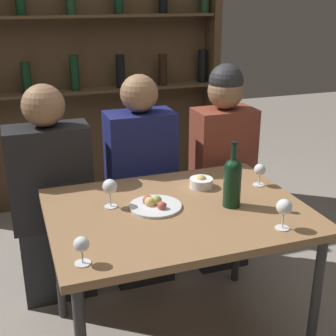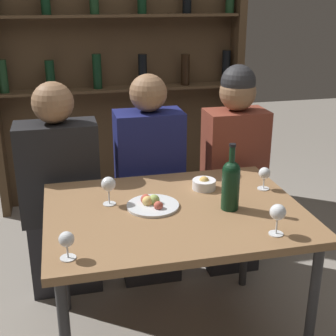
% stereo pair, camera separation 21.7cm
% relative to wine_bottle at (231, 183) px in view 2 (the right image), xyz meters
% --- Properties ---
extents(dining_table, '(1.15, 0.87, 0.73)m').
position_rel_wine_bottle_xyz_m(dining_table, '(-0.24, 0.05, -0.19)').
color(dining_table, olive).
rests_on(dining_table, ground_plane).
extents(wine_rack_wall, '(1.94, 0.21, 2.30)m').
position_rel_wine_bottle_xyz_m(wine_rack_wall, '(-0.24, 1.84, 0.33)').
color(wine_rack_wall, '#4C3823').
rests_on(wine_rack_wall, ground_plane).
extents(wine_bottle, '(0.08, 0.08, 0.31)m').
position_rel_wine_bottle_xyz_m(wine_bottle, '(0.00, 0.00, 0.00)').
color(wine_bottle, black).
rests_on(wine_bottle, dining_table).
extents(wine_glass_0, '(0.06, 0.06, 0.11)m').
position_rel_wine_bottle_xyz_m(wine_glass_0, '(0.24, 0.18, -0.05)').
color(wine_glass_0, silver).
rests_on(wine_glass_0, dining_table).
extents(wine_glass_1, '(0.06, 0.06, 0.11)m').
position_rel_wine_bottle_xyz_m(wine_glass_1, '(-0.73, -0.27, -0.05)').
color(wine_glass_1, silver).
rests_on(wine_glass_1, dining_table).
extents(wine_glass_2, '(0.07, 0.07, 0.13)m').
position_rel_wine_bottle_xyz_m(wine_glass_2, '(0.10, -0.27, -0.03)').
color(wine_glass_2, silver).
rests_on(wine_glass_2, dining_table).
extents(wine_glass_3, '(0.07, 0.07, 0.13)m').
position_rel_wine_bottle_xyz_m(wine_glass_3, '(-0.52, 0.17, -0.03)').
color(wine_glass_3, silver).
rests_on(wine_glass_3, dining_table).
extents(food_plate_0, '(0.24, 0.24, 0.05)m').
position_rel_wine_bottle_xyz_m(food_plate_0, '(-0.34, 0.10, -0.11)').
color(food_plate_0, silver).
rests_on(food_plate_0, dining_table).
extents(snack_bowl, '(0.12, 0.12, 0.06)m').
position_rel_wine_bottle_xyz_m(snack_bowl, '(-0.04, 0.24, -0.10)').
color(snack_bowl, white).
rests_on(snack_bowl, dining_table).
extents(seated_person_left, '(0.43, 0.22, 1.22)m').
position_rel_wine_bottle_xyz_m(seated_person_left, '(-0.75, 0.65, -0.28)').
color(seated_person_left, '#26262B').
rests_on(seated_person_left, ground_plane).
extents(seated_person_center, '(0.38, 0.22, 1.24)m').
position_rel_wine_bottle_xyz_m(seated_person_center, '(-0.25, 0.65, -0.27)').
color(seated_person_center, '#26262B').
rests_on(seated_person_center, ground_plane).
extents(seated_person_right, '(0.35, 0.22, 1.28)m').
position_rel_wine_bottle_xyz_m(seated_person_right, '(0.27, 0.65, -0.22)').
color(seated_person_right, '#26262B').
rests_on(seated_person_right, ground_plane).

